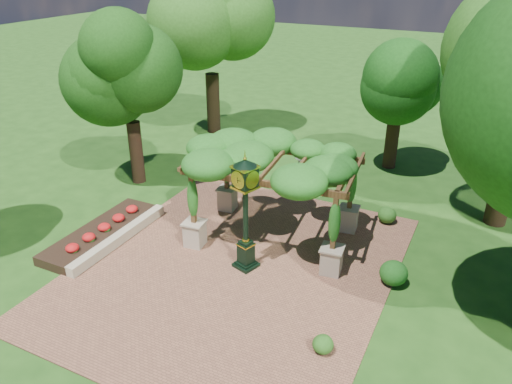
% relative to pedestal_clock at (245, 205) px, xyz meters
% --- Properties ---
extents(ground, '(120.00, 120.00, 0.00)m').
position_rel_pedestal_clock_xyz_m(ground, '(-0.29, -1.15, -2.40)').
color(ground, '#1E4714').
rests_on(ground, ground).
extents(brick_plaza, '(10.00, 12.00, 0.04)m').
position_rel_pedestal_clock_xyz_m(brick_plaza, '(-0.29, -0.15, -2.38)').
color(brick_plaza, brown).
rests_on(brick_plaza, ground).
extents(border_wall, '(0.35, 5.00, 0.40)m').
position_rel_pedestal_clock_xyz_m(border_wall, '(-4.89, -0.65, -2.20)').
color(border_wall, '#C6B793').
rests_on(border_wall, ground).
extents(flower_bed, '(1.50, 5.00, 0.36)m').
position_rel_pedestal_clock_xyz_m(flower_bed, '(-5.79, -0.65, -2.22)').
color(flower_bed, red).
rests_on(flower_bed, ground).
extents(pedestal_clock, '(0.99, 0.99, 4.00)m').
position_rel_pedestal_clock_xyz_m(pedestal_clock, '(0.00, 0.00, 0.00)').
color(pedestal_clock, black).
rests_on(pedestal_clock, brick_plaza).
extents(pergola, '(6.17, 4.26, 3.66)m').
position_rel_pedestal_clock_xyz_m(pergola, '(0.04, 2.18, 0.60)').
color(pergola, tan).
rests_on(pergola, brick_plaza).
extents(sundial, '(0.69, 0.69, 0.99)m').
position_rel_pedestal_clock_xyz_m(sundial, '(-1.15, 7.85, -1.97)').
color(sundial, gray).
rests_on(sundial, ground).
extents(shrub_front, '(0.65, 0.65, 0.51)m').
position_rel_pedestal_clock_xyz_m(shrub_front, '(3.68, -2.66, -2.10)').
color(shrub_front, '#255518').
rests_on(shrub_front, brick_plaza).
extents(shrub_mid, '(1.12, 1.12, 0.81)m').
position_rel_pedestal_clock_xyz_m(shrub_mid, '(4.68, 1.22, -1.96)').
color(shrub_mid, '#1B5317').
rests_on(shrub_mid, brick_plaza).
extents(shrub_back, '(0.84, 0.84, 0.65)m').
position_rel_pedestal_clock_xyz_m(shrub_back, '(3.58, 5.17, -2.04)').
color(shrub_back, '#275A1A').
rests_on(shrub_back, brick_plaza).
extents(tree_west_near, '(3.82, 3.82, 7.45)m').
position_rel_pedestal_clock_xyz_m(tree_west_near, '(-7.71, 4.05, 2.71)').
color(tree_west_near, '#382116').
rests_on(tree_west_near, ground).
extents(tree_west_far, '(4.83, 4.83, 8.86)m').
position_rel_pedestal_clock_xyz_m(tree_west_far, '(-8.21, 11.75, 3.68)').
color(tree_west_far, black).
rests_on(tree_west_far, ground).
extents(tree_north, '(3.33, 3.33, 7.28)m').
position_rel_pedestal_clock_xyz_m(tree_north, '(2.35, 10.96, 2.57)').
color(tree_north, '#352115').
rests_on(tree_north, ground).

